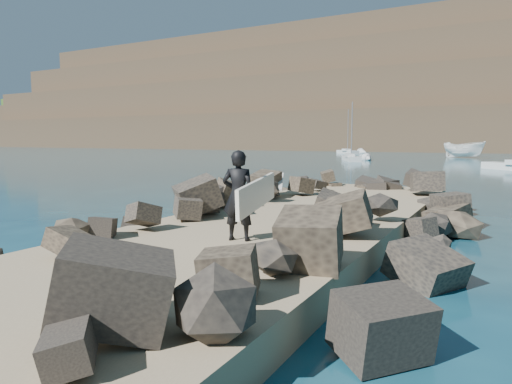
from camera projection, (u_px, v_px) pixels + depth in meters
ground at (274, 244)px, 12.11m from camera, size 800.00×800.00×0.00m
jetty at (235, 249)px, 10.34m from camera, size 6.00×26.00×0.60m
riprap_left at (152, 225)px, 12.14m from camera, size 2.60×22.00×1.00m
riprap_right at (368, 251)px, 9.36m from camera, size 2.60×22.00×1.00m
surfboard_resting at (276, 184)px, 17.65m from camera, size 1.36×2.19×0.07m
boat_imported at (464, 149)px, 68.64m from camera, size 6.91×4.80×2.50m
surfer_with_board at (241, 195)px, 9.73m from camera, size 1.12×2.39×1.95m
sailboat_a at (351, 158)px, 58.15m from camera, size 4.11×6.17×7.62m
sailboat_e at (347, 152)px, 88.33m from camera, size 5.94×6.46×8.67m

